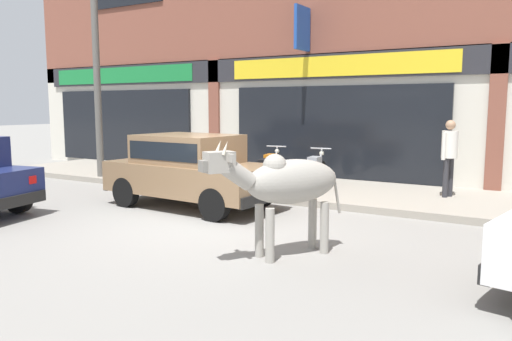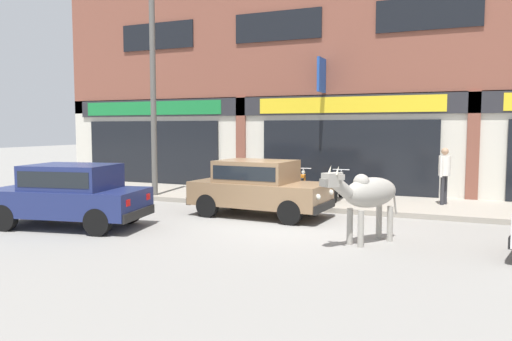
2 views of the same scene
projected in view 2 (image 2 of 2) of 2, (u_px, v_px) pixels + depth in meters
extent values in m
plane|color=gray|center=(292.00, 227.00, 11.59)|extent=(90.00, 90.00, 0.00)
cube|color=gray|center=(333.00, 202.00, 15.09)|extent=(19.00, 3.27, 0.14)
cube|color=brown|center=(351.00, 7.00, 16.31)|extent=(23.00, 0.55, 6.73)
cube|color=beige|center=(348.00, 146.00, 16.70)|extent=(23.00, 0.55, 3.40)
cube|color=#28282D|center=(347.00, 105.00, 16.30)|extent=(22.08, 0.08, 0.64)
cube|color=black|center=(152.00, 152.00, 19.44)|extent=(5.83, 0.10, 2.40)
cube|color=#197A38|center=(151.00, 108.00, 19.28)|extent=(6.13, 0.05, 0.52)
cube|color=brown|center=(241.00, 144.00, 17.93)|extent=(0.36, 0.12, 3.40)
cube|color=black|center=(346.00, 157.00, 16.43)|extent=(5.83, 0.10, 2.40)
cube|color=yellow|center=(347.00, 105.00, 16.27)|extent=(6.13, 0.05, 0.52)
cube|color=brown|center=(473.00, 148.00, 14.93)|extent=(0.36, 0.12, 3.40)
cube|color=black|center=(157.00, 36.00, 18.95)|extent=(3.13, 0.06, 1.00)
cube|color=black|center=(277.00, 26.00, 17.03)|extent=(3.13, 0.06, 1.00)
cube|color=black|center=(428.00, 13.00, 15.11)|extent=(3.13, 0.06, 1.00)
cube|color=#1E479E|center=(321.00, 75.00, 16.13)|extent=(0.08, 0.80, 1.10)
ellipsoid|color=#9E998E|center=(371.00, 192.00, 9.92)|extent=(1.16, 1.47, 0.60)
sphere|color=#9E998E|center=(361.00, 182.00, 9.74)|extent=(0.32, 0.32, 0.32)
cylinder|color=#9E998E|center=(361.00, 229.00, 9.61)|extent=(0.12, 0.12, 0.72)
cylinder|color=#9E998E|center=(350.00, 226.00, 9.84)|extent=(0.12, 0.12, 0.72)
cylinder|color=#9E998E|center=(390.00, 224.00, 10.12)|extent=(0.12, 0.12, 0.72)
cylinder|color=#9E998E|center=(379.00, 222.00, 10.35)|extent=(0.12, 0.12, 0.72)
cylinder|color=#9E998E|center=(342.00, 188.00, 9.43)|extent=(0.44, 0.52, 0.43)
cube|color=#9E998E|center=(332.00, 180.00, 9.26)|extent=(0.37, 0.42, 0.26)
cube|color=slate|center=(325.00, 183.00, 9.16)|extent=(0.21, 0.20, 0.14)
cone|color=beige|center=(338.00, 170.00, 9.19)|extent=(0.11, 0.13, 0.19)
cone|color=beige|center=(330.00, 170.00, 9.35)|extent=(0.11, 0.13, 0.19)
cube|color=#9E998E|center=(341.00, 177.00, 9.17)|extent=(0.14, 0.11, 0.10)
cube|color=#9E998E|center=(329.00, 176.00, 9.43)|extent=(0.14, 0.11, 0.10)
cylinder|color=#9E998E|center=(395.00, 200.00, 10.37)|extent=(0.12, 0.16, 0.60)
cylinder|color=black|center=(4.00, 218.00, 11.13)|extent=(0.62, 0.28, 0.60)
cylinder|color=black|center=(45.00, 208.00, 12.52)|extent=(0.62, 0.28, 0.60)
cylinder|color=black|center=(97.00, 222.00, 10.61)|extent=(0.62, 0.28, 0.60)
cylinder|color=black|center=(129.00, 211.00, 12.01)|extent=(0.62, 0.28, 0.60)
cube|color=navy|center=(69.00, 201.00, 11.54)|extent=(3.73, 2.20, 0.60)
cube|color=navy|center=(72.00, 177.00, 11.47)|extent=(2.13, 1.76, 0.56)
cube|color=black|center=(72.00, 177.00, 11.47)|extent=(1.98, 1.75, 0.35)
cube|color=black|center=(5.00, 208.00, 11.95)|extent=(0.39, 1.52, 0.20)
cube|color=black|center=(138.00, 214.00, 11.18)|extent=(0.39, 1.52, 0.20)
sphere|color=silver|center=(17.00, 193.00, 12.39)|extent=(0.14, 0.14, 0.14)
cube|color=red|center=(128.00, 203.00, 10.66)|extent=(0.06, 0.16, 0.14)
cube|color=red|center=(148.00, 197.00, 11.63)|extent=(0.06, 0.16, 0.14)
cylinder|color=black|center=(311.00, 204.00, 13.10)|extent=(0.61, 0.22, 0.60)
cylinder|color=black|center=(290.00, 212.00, 11.81)|extent=(0.61, 0.22, 0.60)
cylinder|color=black|center=(235.00, 199.00, 14.13)|extent=(0.61, 0.22, 0.60)
cylinder|color=black|center=(207.00, 206.00, 12.84)|extent=(0.61, 0.22, 0.60)
cube|color=#846647|center=(260.00, 193.00, 12.94)|extent=(3.59, 1.81, 0.60)
cube|color=#846647|center=(256.00, 171.00, 12.94)|extent=(1.98, 1.55, 0.56)
cube|color=black|center=(256.00, 171.00, 12.94)|extent=(1.83, 1.56, 0.35)
cube|color=black|center=(323.00, 207.00, 12.19)|extent=(0.21, 1.52, 0.20)
cube|color=black|center=(204.00, 198.00, 13.74)|extent=(0.21, 1.52, 0.20)
sphere|color=silver|center=(331.00, 192.00, 12.58)|extent=(0.14, 0.14, 0.14)
sphere|color=silver|center=(318.00, 197.00, 11.72)|extent=(0.14, 0.14, 0.14)
cube|color=red|center=(212.00, 184.00, 14.16)|extent=(0.04, 0.16, 0.14)
cube|color=red|center=(193.00, 188.00, 13.28)|extent=(0.04, 0.16, 0.14)
cylinder|color=black|center=(267.00, 185.00, 16.40)|extent=(0.24, 0.57, 0.56)
cylinder|color=black|center=(261.00, 190.00, 15.17)|extent=(0.24, 0.57, 0.56)
cube|color=#B2B5BA|center=(264.00, 186.00, 15.76)|extent=(0.27, 0.36, 0.24)
cube|color=navy|center=(265.00, 177.00, 15.90)|extent=(0.33, 0.45, 0.24)
cube|color=black|center=(263.00, 179.00, 15.50)|extent=(0.34, 0.56, 0.12)
cylinder|color=#B2B5BA|center=(266.00, 176.00, 16.31)|extent=(0.10, 0.27, 0.59)
cylinder|color=#B2B5BA|center=(267.00, 167.00, 16.33)|extent=(0.51, 0.16, 0.03)
sphere|color=silver|center=(267.00, 171.00, 16.40)|extent=(0.12, 0.12, 0.12)
cylinder|color=#B2B5BA|center=(259.00, 190.00, 15.43)|extent=(0.18, 0.48, 0.06)
cylinder|color=black|center=(303.00, 186.00, 16.04)|extent=(0.20, 0.57, 0.56)
cylinder|color=black|center=(298.00, 191.00, 14.83)|extent=(0.20, 0.57, 0.56)
cube|color=#B2B5BA|center=(300.00, 187.00, 15.41)|extent=(0.26, 0.35, 0.24)
cube|color=orange|center=(301.00, 178.00, 15.55)|extent=(0.31, 0.44, 0.24)
cube|color=black|center=(299.00, 180.00, 15.16)|extent=(0.31, 0.55, 0.12)
cylinder|color=#B2B5BA|center=(303.00, 177.00, 15.96)|extent=(0.09, 0.27, 0.59)
cylinder|color=#B2B5BA|center=(303.00, 168.00, 15.98)|extent=(0.52, 0.13, 0.03)
sphere|color=silver|center=(303.00, 172.00, 16.04)|extent=(0.12, 0.12, 0.12)
cylinder|color=#B2B5BA|center=(295.00, 191.00, 15.10)|extent=(0.15, 0.48, 0.06)
cylinder|color=black|center=(341.00, 188.00, 15.55)|extent=(0.15, 0.57, 0.56)
cylinder|color=black|center=(335.00, 193.00, 14.37)|extent=(0.15, 0.57, 0.56)
cube|color=#B2B5BA|center=(338.00, 189.00, 14.94)|extent=(0.23, 0.34, 0.24)
cube|color=#A8AAB2|center=(339.00, 180.00, 15.07)|extent=(0.28, 0.42, 0.24)
cube|color=black|center=(337.00, 182.00, 14.69)|extent=(0.27, 0.54, 0.12)
cylinder|color=#B2B5BA|center=(341.00, 179.00, 15.47)|extent=(0.06, 0.27, 0.59)
cylinder|color=#B2B5BA|center=(341.00, 170.00, 15.48)|extent=(0.52, 0.08, 0.03)
sphere|color=silver|center=(341.00, 173.00, 15.55)|extent=(0.12, 0.12, 0.12)
cylinder|color=#B2B5BA|center=(332.00, 193.00, 14.64)|extent=(0.10, 0.48, 0.06)
cylinder|color=#2D2D33|center=(445.00, 190.00, 14.09)|extent=(0.11, 0.11, 0.82)
cylinder|color=#2D2D33|center=(442.00, 190.00, 13.96)|extent=(0.11, 0.11, 0.82)
cylinder|color=silver|center=(445.00, 166.00, 13.96)|extent=(0.32, 0.32, 0.56)
cylinder|color=silver|center=(448.00, 166.00, 14.11)|extent=(0.08, 0.08, 0.56)
cylinder|color=silver|center=(441.00, 167.00, 13.82)|extent=(0.08, 0.08, 0.56)
sphere|color=tan|center=(445.00, 151.00, 13.93)|extent=(0.20, 0.20, 0.20)
cylinder|color=#595651|center=(153.00, 99.00, 15.77)|extent=(0.18, 0.18, 6.12)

